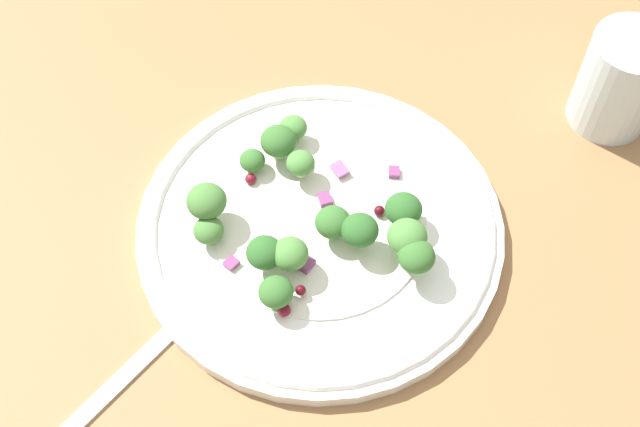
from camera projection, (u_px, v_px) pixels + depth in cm
name	position (u px, v px, depth cm)	size (l,w,h in cm)	color
ground_plane	(288.00, 237.00, 65.27)	(180.00, 180.00, 2.00)	olive
plate	(320.00, 227.00, 63.61)	(27.62, 27.62, 1.70)	white
dressing_pool	(320.00, 224.00, 63.24)	(16.02, 16.02, 0.20)	white
broccoli_floret_0	(360.00, 231.00, 60.26)	(2.71, 2.71, 2.74)	#8EB77A
broccoli_floret_1	(278.00, 141.00, 64.90)	(2.78, 2.78, 2.81)	#9EC684
broccoli_floret_2	(407.00, 237.00, 59.83)	(2.88, 2.88, 2.92)	#ADD18E
broccoli_floret_3	(293.00, 128.00, 66.40)	(2.23, 2.23, 2.26)	#8EB77A
broccoli_floret_4	(301.00, 163.00, 64.07)	(2.19, 2.19, 2.22)	#ADD18E
broccoli_floret_5	(265.00, 253.00, 59.58)	(2.64, 2.64, 2.67)	#9EC684
broccoli_floret_6	(276.00, 292.00, 58.32)	(2.45, 2.45, 2.48)	#8EB77A
broccoli_floret_7	(207.00, 202.00, 61.49)	(2.97, 2.97, 3.00)	#9EC684
broccoli_floret_8	(209.00, 231.00, 61.40)	(2.25, 2.25, 2.28)	#9EC684
broccoli_floret_9	(333.00, 223.00, 61.13)	(2.64, 2.64, 2.68)	#9EC684
broccoli_floret_10	(290.00, 254.00, 59.44)	(2.64, 2.64, 2.67)	#ADD18E
broccoli_floret_11	(252.00, 161.00, 65.01)	(1.99, 1.99, 2.01)	#9EC684
broccoli_floret_12	(403.00, 210.00, 61.81)	(2.76, 2.76, 2.80)	#ADD18E
broccoli_floret_13	(416.00, 257.00, 59.05)	(2.66, 2.66, 2.69)	#ADD18E
cranberry_0	(301.00, 290.00, 59.32)	(0.76, 0.76, 0.76)	#4C0A14
cranberry_1	(251.00, 179.00, 64.91)	(0.87, 0.87, 0.87)	maroon
cranberry_2	(284.00, 310.00, 58.89)	(0.92, 0.92, 0.92)	maroon
cranberry_3	(379.00, 211.00, 63.25)	(0.83, 0.83, 0.83)	#4C0A14
onion_bit_0	(231.00, 263.00, 60.96)	(0.97, 0.88, 0.31)	#843D75
onion_bit_1	(325.00, 199.00, 64.01)	(1.08, 0.95, 0.52)	#843D75
onion_bit_2	(301.00, 267.00, 60.81)	(1.20, 0.83, 0.49)	#843D75
onion_bit_3	(340.00, 169.00, 65.36)	(1.03, 1.38, 0.30)	#A35B93
onion_bit_4	(394.00, 172.00, 65.45)	(0.84, 0.97, 0.47)	#843D75
fork	(124.00, 376.00, 57.79)	(10.35, 17.26, 0.50)	silver
water_glass	(620.00, 81.00, 66.99)	(6.55, 6.55, 8.55)	silver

